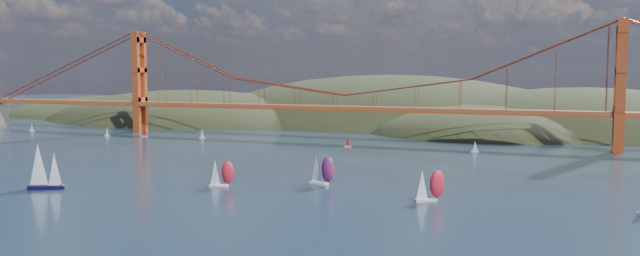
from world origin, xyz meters
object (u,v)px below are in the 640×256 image
(racer_0, at_px, (221,173))
(racer_1, at_px, (429,185))
(racer_rwb, at_px, (322,169))
(sloop_navy, at_px, (43,167))

(racer_0, relative_size, racer_1, 0.94)
(racer_1, relative_size, racer_rwb, 0.93)
(racer_rwb, bearing_deg, racer_0, -135.97)
(racer_0, height_order, racer_1, racer_1)
(racer_0, bearing_deg, racer_rwb, 17.56)
(racer_1, distance_m, racer_rwb, 36.59)
(sloop_navy, height_order, racer_0, sloop_navy)
(racer_0, distance_m, racer_1, 60.88)
(sloop_navy, bearing_deg, racer_1, -11.24)
(racer_1, xyz_separation_m, racer_rwb, (-34.54, 12.09, 0.32))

